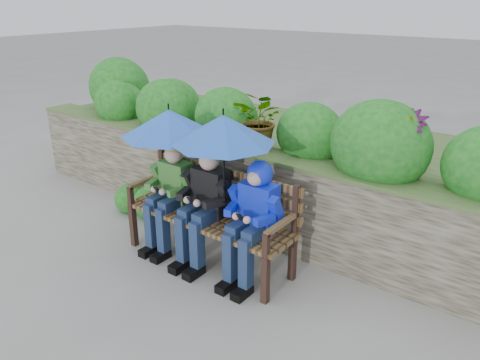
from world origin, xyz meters
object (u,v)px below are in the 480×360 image
Objects in this scene: boy_left at (170,191)px; boy_middle at (204,201)px; park_bench at (213,209)px; boy_right at (253,213)px; umbrella_left at (169,123)px; umbrella_right at (223,129)px.

boy_left is 0.49m from boy_middle.
boy_left reaches higher than park_bench.
boy_right reaches higher than park_bench.
boy_right is 1.29m from umbrella_left.
boy_middle is (-0.02, -0.10, 0.12)m from park_bench.
boy_left is at bearing 179.46° from boy_middle.
boy_right is 0.82m from umbrella_right.
boy_right is at bearing -8.16° from park_bench.
umbrella_right is (0.26, -0.00, 0.79)m from boy_middle.
umbrella_right is at bearing -176.74° from boy_right.
boy_left is at bearing -80.04° from umbrella_left.
park_bench is 0.95m from umbrella_right.
umbrella_right reaches higher than boy_right.
boy_left is at bearing -179.42° from boy_right.
boy_left is 0.74m from umbrella_left.
umbrella_left reaches higher than boy_right.
park_bench is 0.16m from boy_middle.
boy_left is 1.22× the size of umbrella_right.
boy_middle is 1.02× the size of boy_right.
boy_right is 1.20× the size of umbrella_left.
umbrella_right is at bearing -0.68° from boy_middle.
boy_middle is at bearing -103.63° from park_bench.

